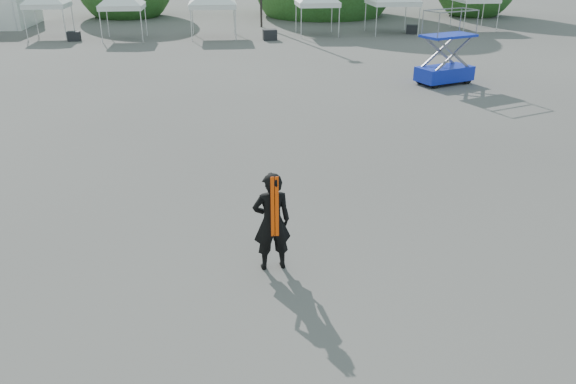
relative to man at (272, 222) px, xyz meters
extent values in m
plane|color=#474442|center=(-0.51, 2.52, -1.01)|extent=(120.00, 120.00, 0.00)
cylinder|color=#382314|center=(-8.51, 42.52, 0.12)|extent=(0.36, 0.36, 2.27)
cylinder|color=#382314|center=(21.49, 39.52, 0.04)|extent=(0.36, 0.36, 2.10)
cylinder|color=silver|center=(-13.26, 30.01, -0.01)|extent=(0.06, 0.06, 2.00)
cylinder|color=silver|center=(-10.80, 30.01, -0.01)|extent=(0.06, 0.06, 2.00)
cylinder|color=silver|center=(-13.26, 32.47, -0.01)|extent=(0.06, 0.06, 2.00)
cylinder|color=silver|center=(-10.80, 32.47, -0.01)|extent=(0.06, 0.06, 2.00)
cube|color=silver|center=(-12.03, 31.24, 1.07)|extent=(2.65, 2.65, 0.30)
cylinder|color=silver|center=(-8.19, 28.38, -0.01)|extent=(0.06, 0.06, 2.00)
cylinder|color=silver|center=(-5.66, 28.38, -0.01)|extent=(0.06, 0.06, 2.00)
cylinder|color=silver|center=(-8.19, 30.91, -0.01)|extent=(0.06, 0.06, 2.00)
cylinder|color=silver|center=(-5.66, 30.91, -0.01)|extent=(0.06, 0.06, 2.00)
cube|color=silver|center=(-6.93, 29.65, 1.07)|extent=(2.73, 2.73, 0.30)
cylinder|color=silver|center=(-2.53, 28.43, -0.01)|extent=(0.06, 0.06, 2.00)
cylinder|color=silver|center=(0.33, 28.43, -0.01)|extent=(0.06, 0.06, 2.00)
cylinder|color=silver|center=(-2.53, 31.29, -0.01)|extent=(0.06, 0.06, 2.00)
cylinder|color=silver|center=(0.33, 31.29, -0.01)|extent=(0.06, 0.06, 2.00)
cube|color=silver|center=(-1.10, 29.86, 1.07)|extent=(3.06, 3.06, 0.30)
cylinder|color=silver|center=(4.70, 28.71, -0.01)|extent=(0.06, 0.06, 2.00)
cylinder|color=silver|center=(7.26, 28.71, -0.01)|extent=(0.06, 0.06, 2.00)
cylinder|color=silver|center=(4.70, 31.27, -0.01)|extent=(0.06, 0.06, 2.00)
cylinder|color=silver|center=(7.26, 31.27, -0.01)|extent=(0.06, 0.06, 2.00)
cube|color=silver|center=(5.98, 29.99, 1.07)|extent=(2.77, 2.77, 0.30)
cylinder|color=silver|center=(9.85, 28.81, -0.01)|extent=(0.06, 0.06, 2.00)
cylinder|color=silver|center=(12.85, 28.81, -0.01)|extent=(0.06, 0.06, 2.00)
cylinder|color=silver|center=(9.85, 31.81, -0.01)|extent=(0.06, 0.06, 2.00)
cylinder|color=silver|center=(12.85, 31.81, -0.01)|extent=(0.06, 0.06, 2.00)
cube|color=silver|center=(11.35, 30.31, 1.07)|extent=(3.20, 3.20, 0.30)
cylinder|color=silver|center=(16.72, 30.23, -0.01)|extent=(0.06, 0.06, 2.00)
cylinder|color=silver|center=(19.20, 30.23, -0.01)|extent=(0.06, 0.06, 2.00)
cylinder|color=silver|center=(16.72, 32.72, -0.01)|extent=(0.06, 0.06, 2.00)
cylinder|color=silver|center=(19.20, 32.72, -0.01)|extent=(0.06, 0.06, 2.00)
cube|color=silver|center=(17.96, 31.48, 1.07)|extent=(2.68, 2.68, 0.30)
imported|color=black|center=(0.00, 0.00, 0.00)|extent=(0.78, 0.55, 2.02)
cube|color=#FA4405|center=(0.00, -0.20, 0.40)|extent=(0.16, 0.03, 1.21)
cube|color=#0B2B99|center=(9.25, 14.79, -0.54)|extent=(2.78, 2.04, 0.62)
cube|color=#0B2B99|center=(9.25, 14.79, 1.12)|extent=(2.66, 1.96, 0.10)
cylinder|color=black|center=(8.55, 13.98, -0.83)|extent=(0.41, 0.28, 0.37)
cylinder|color=black|center=(10.31, 14.63, -0.83)|extent=(0.41, 0.28, 0.37)
cylinder|color=black|center=(8.19, 14.95, -0.83)|extent=(0.41, 0.28, 0.37)
cylinder|color=black|center=(9.94, 15.61, -0.83)|extent=(0.41, 0.28, 0.37)
cube|color=black|center=(-10.17, 29.44, -0.71)|extent=(0.79, 0.63, 0.60)
cube|color=black|center=(2.55, 28.20, -0.67)|extent=(0.92, 0.73, 0.69)
cube|color=black|center=(12.74, 29.83, -0.71)|extent=(0.92, 0.81, 0.60)
camera|label=1|loc=(-0.85, -9.52, 4.88)|focal=35.00mm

